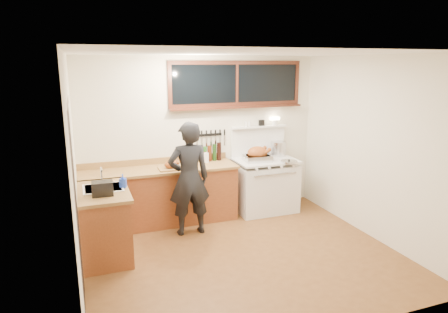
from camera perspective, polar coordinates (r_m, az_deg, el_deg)
name	(u,v)px	position (r m, az deg, el deg)	size (l,w,h in m)	color
ground_plane	(243,255)	(5.48, 2.66, -13.91)	(4.00, 3.50, 0.02)	brown
room_shell	(244,132)	(4.94, 2.87, 3.48)	(4.10, 3.60, 2.65)	silver
counter_back	(160,196)	(6.37, -9.12, -5.54)	(2.44, 0.64, 1.00)	brown
counter_left	(104,223)	(5.50, -16.73, -9.06)	(0.64, 1.09, 0.90)	brown
sink_unit	(103,192)	(5.44, -16.86, -4.89)	(0.50, 0.45, 0.37)	white
vintage_stove	(265,184)	(6.88, 5.84, -3.91)	(1.02, 0.74, 1.57)	white
back_window	(237,89)	(6.70, 1.87, 9.62)	(2.32, 0.13, 0.77)	black
left_doorway	(77,210)	(4.17, -20.23, -7.23)	(0.02, 1.04, 2.17)	black
knife_strip	(210,135)	(6.64, -2.05, 3.02)	(0.52, 0.03, 0.28)	black
man	(189,179)	(5.83, -5.02, -3.19)	(0.62, 0.41, 1.68)	black
soap_bottle	(123,181)	(5.36, -14.25, -3.39)	(0.10, 0.10, 0.18)	blue
toaster	(102,188)	(5.12, -16.97, -4.39)	(0.26, 0.18, 0.17)	black
cutting_board	(171,166)	(6.15, -7.52, -1.33)	(0.39, 0.30, 0.14)	olive
roast_turkey	(258,155)	(6.61, 4.81, 0.22)	(0.48, 0.36, 0.25)	silver
stockpot	(279,149)	(7.03, 7.80, 1.12)	(0.35, 0.35, 0.25)	silver
saucepan	(261,153)	(6.93, 5.33, 0.52)	(0.20, 0.31, 0.14)	silver
pot_lid	(289,161)	(6.63, 9.28, -0.68)	(0.33, 0.33, 0.04)	silver
coffee_tin	(203,157)	(6.57, -2.97, -0.03)	(0.13, 0.12, 0.16)	maroon
pitcher	(206,158)	(6.51, -2.54, -0.17)	(0.10, 0.10, 0.16)	white
bottle_cluster	(212,153)	(6.60, -1.77, 0.53)	(0.38, 0.07, 0.30)	black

